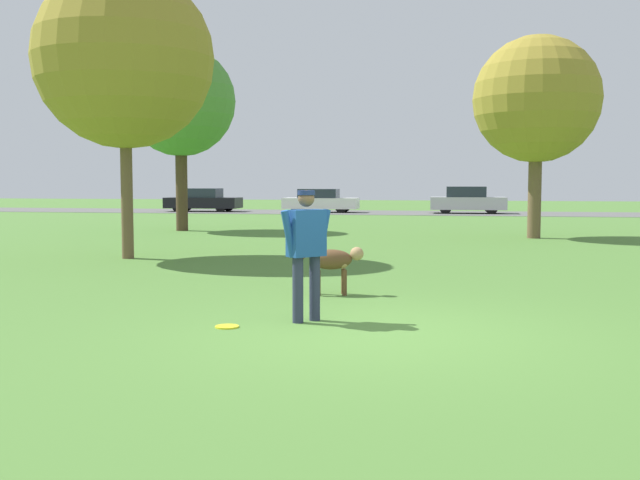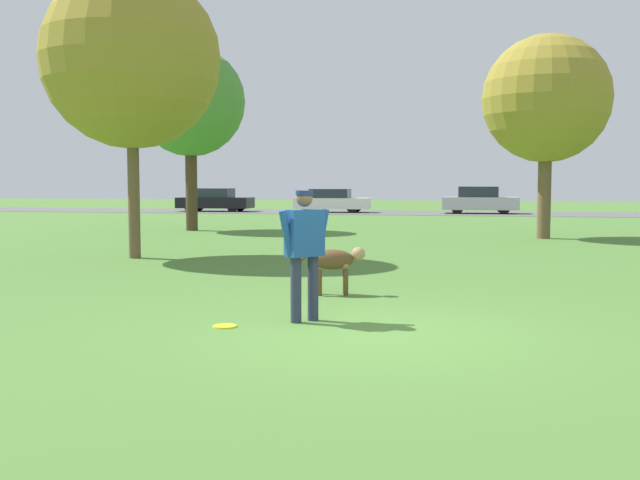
# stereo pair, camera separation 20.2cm
# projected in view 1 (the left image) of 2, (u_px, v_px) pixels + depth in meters

# --- Properties ---
(ground_plane) EXTENTS (120.00, 120.00, 0.00)m
(ground_plane) POSITION_uv_depth(u_px,v_px,m) (372.00, 333.00, 8.31)
(ground_plane) COLOR #4C7A33
(far_road_strip) EXTENTS (120.00, 6.00, 0.01)m
(far_road_strip) POSITION_uv_depth(u_px,v_px,m) (450.00, 213.00, 39.87)
(far_road_strip) COLOR #5B5B59
(far_road_strip) RESTS_ON ground_plane
(person) EXTENTS (0.54, 0.58, 1.57)m
(person) POSITION_uv_depth(u_px,v_px,m) (306.00, 244.00, 8.90)
(person) COLOR #2D334C
(person) RESTS_ON ground_plane
(dog) EXTENTS (1.00, 0.45, 0.71)m
(dog) POSITION_uv_depth(u_px,v_px,m) (334.00, 261.00, 11.07)
(dog) COLOR brown
(dog) RESTS_ON ground_plane
(frisbee) EXTENTS (0.28, 0.28, 0.02)m
(frisbee) POSITION_uv_depth(u_px,v_px,m) (227.00, 327.00, 8.62)
(frisbee) COLOR yellow
(frisbee) RESTS_ON ground_plane
(tree_far_left) EXTENTS (3.73, 3.73, 6.27)m
(tree_far_left) POSITION_uv_depth(u_px,v_px,m) (180.00, 102.00, 25.37)
(tree_far_left) COLOR #4C3826
(tree_far_left) RESTS_ON ground_plane
(tree_mid_center) EXTENTS (3.72, 3.72, 5.96)m
(tree_mid_center) POSITION_uv_depth(u_px,v_px,m) (537.00, 100.00, 21.98)
(tree_mid_center) COLOR brown
(tree_mid_center) RESTS_ON ground_plane
(tree_near_left) EXTENTS (3.86, 3.86, 6.24)m
(tree_near_left) POSITION_uv_depth(u_px,v_px,m) (124.00, 59.00, 16.06)
(tree_near_left) COLOR brown
(tree_near_left) RESTS_ON ground_plane
(parked_car_black) EXTENTS (4.20, 1.88, 1.31)m
(parked_car_black) POSITION_uv_depth(u_px,v_px,m) (203.00, 200.00, 42.16)
(parked_car_black) COLOR black
(parked_car_black) RESTS_ON ground_plane
(parked_car_white) EXTENTS (4.10, 1.76, 1.29)m
(parked_car_white) POSITION_uv_depth(u_px,v_px,m) (320.00, 201.00, 40.95)
(parked_car_white) COLOR white
(parked_car_white) RESTS_ON ground_plane
(parked_car_silver) EXTENTS (3.99, 1.89, 1.43)m
(parked_car_silver) POSITION_uv_depth(u_px,v_px,m) (468.00, 200.00, 39.55)
(parked_car_silver) COLOR #B7B7BC
(parked_car_silver) RESTS_ON ground_plane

